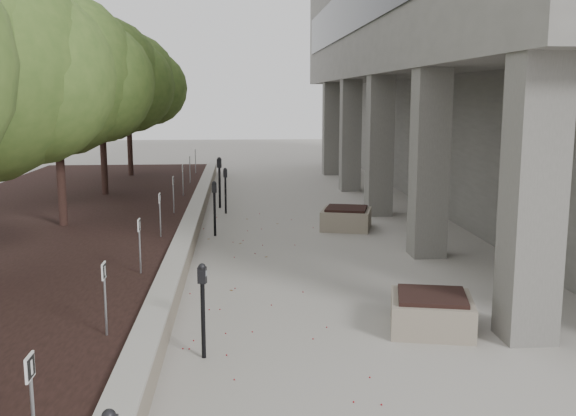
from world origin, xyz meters
name	(u,v)px	position (x,y,z in m)	size (l,w,h in m)	color
ground	(293,375)	(0.00, 0.00, 0.00)	(90.00, 90.00, 0.00)	#9B968E
retaining_wall	(193,222)	(-1.82, 9.00, 0.25)	(0.39, 26.00, 0.50)	gray
planting_bed	(46,226)	(-5.50, 9.00, 0.20)	(7.00, 26.00, 0.40)	black
crabapple_tree_3	(57,109)	(-4.80, 8.00, 3.12)	(4.60, 4.00, 5.44)	#3D5B22
crabapple_tree_4	(101,106)	(-4.80, 13.00, 3.12)	(4.60, 4.00, 5.44)	#3D5B22
crabapple_tree_5	(128,104)	(-4.80, 18.00, 3.12)	(4.60, 4.00, 5.44)	#3D5B22
parking_sign_1	(33,410)	(-2.35, -2.50, 0.88)	(0.04, 0.22, 0.96)	black
parking_sign_2	(105,299)	(-2.35, 0.50, 0.88)	(0.04, 0.22, 0.96)	black
parking_sign_3	(140,246)	(-2.35, 3.50, 0.88)	(0.04, 0.22, 0.96)	black
parking_sign_4	(160,215)	(-2.35, 6.50, 0.88)	(0.04, 0.22, 0.96)	black
parking_sign_5	(173,195)	(-2.35, 9.50, 0.88)	(0.04, 0.22, 0.96)	black
parking_sign_6	(183,180)	(-2.35, 12.50, 0.88)	(0.04, 0.22, 0.96)	black
parking_sign_7	(190,169)	(-2.35, 15.50, 0.88)	(0.04, 0.22, 0.96)	black
parking_sign_8	(195,161)	(-2.35, 18.50, 0.88)	(0.04, 0.22, 0.96)	black
parking_meter_2	(203,311)	(-1.13, 0.64, 0.64)	(0.13, 0.09, 1.29)	black
parking_meter_3	(215,209)	(-1.25, 8.38, 0.68)	(0.14, 0.10, 1.37)	black
parking_meter_4	(226,191)	(-1.04, 11.51, 0.68)	(0.13, 0.10, 1.36)	black
parking_meter_5	(220,183)	(-1.24, 12.53, 0.79)	(0.16, 0.11, 1.58)	black
planter_front	(431,312)	(2.18, 1.45, 0.27)	(1.18, 1.18, 0.55)	gray
planter_back	(346,218)	(2.14, 9.00, 0.29)	(1.22, 1.22, 0.57)	gray
berry_scatter	(267,270)	(-0.10, 5.00, 0.01)	(3.30, 14.10, 0.02)	maroon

